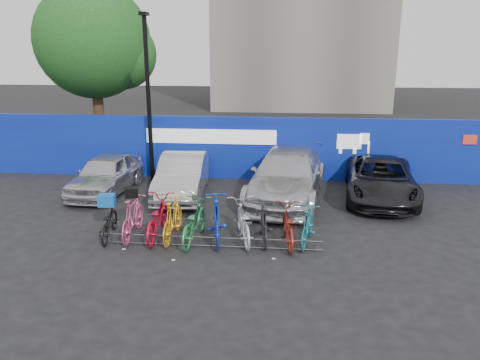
# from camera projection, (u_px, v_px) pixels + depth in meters

# --- Properties ---
(ground) EXTENTS (100.00, 100.00, 0.00)m
(ground) POSITION_uv_depth(u_px,v_px,m) (215.00, 238.00, 12.50)
(ground) COLOR black
(ground) RESTS_ON ground
(hoarding) EXTENTS (22.00, 0.18, 2.40)m
(hoarding) POSITION_uv_depth(u_px,v_px,m) (237.00, 148.00, 17.92)
(hoarding) COLOR #0B2B98
(hoarding) RESTS_ON ground
(tree) EXTENTS (5.40, 5.20, 7.80)m
(tree) POSITION_uv_depth(u_px,v_px,m) (98.00, 44.00, 21.35)
(tree) COLOR #382314
(tree) RESTS_ON ground
(lamppost) EXTENTS (0.25, 0.50, 6.11)m
(lamppost) POSITION_uv_depth(u_px,v_px,m) (148.00, 94.00, 17.06)
(lamppost) COLOR black
(lamppost) RESTS_ON ground
(bike_rack) EXTENTS (5.60, 0.03, 0.30)m
(bike_rack) POSITION_uv_depth(u_px,v_px,m) (211.00, 242.00, 11.88)
(bike_rack) COLOR #595B60
(bike_rack) RESTS_ON ground
(car_0) EXTENTS (1.87, 4.07, 1.35)m
(car_0) POSITION_uv_depth(u_px,v_px,m) (106.00, 174.00, 16.26)
(car_0) COLOR #B7B6BC
(car_0) RESTS_ON ground
(car_1) EXTENTS (1.78, 4.35, 1.40)m
(car_1) POSITION_uv_depth(u_px,v_px,m) (183.00, 176.00, 15.95)
(car_1) COLOR #9F9FA3
(car_1) RESTS_ON ground
(car_2) EXTENTS (3.03, 5.81, 1.61)m
(car_2) POSITION_uv_depth(u_px,v_px,m) (287.00, 175.00, 15.59)
(car_2) COLOR #B4B4B9
(car_2) RESTS_ON ground
(car_3) EXTENTS (2.78, 5.06, 1.34)m
(car_3) POSITION_uv_depth(u_px,v_px,m) (381.00, 179.00, 15.64)
(car_3) COLOR black
(car_3) RESTS_ON ground
(bike_0) EXTENTS (0.83, 1.78, 0.90)m
(bike_0) POSITION_uv_depth(u_px,v_px,m) (109.00, 222.00, 12.45)
(bike_0) COLOR black
(bike_0) RESTS_ON ground
(bike_1) EXTENTS (0.57, 1.90, 1.13)m
(bike_1) POSITION_uv_depth(u_px,v_px,m) (133.00, 217.00, 12.46)
(bike_1) COLOR #D44C83
(bike_1) RESTS_ON ground
(bike_2) EXTENTS (0.76, 2.11, 1.10)m
(bike_2) POSITION_uv_depth(u_px,v_px,m) (157.00, 218.00, 12.46)
(bike_2) COLOR #B20A27
(bike_2) RESTS_ON ground
(bike_3) EXTENTS (0.58, 1.88, 1.12)m
(bike_3) POSITION_uv_depth(u_px,v_px,m) (173.00, 219.00, 12.33)
(bike_3) COLOR orange
(bike_3) RESTS_ON ground
(bike_4) EXTENTS (0.90, 2.09, 1.07)m
(bike_4) POSITION_uv_depth(u_px,v_px,m) (194.00, 222.00, 12.21)
(bike_4) COLOR #268043
(bike_4) RESTS_ON ground
(bike_5) EXTENTS (0.91, 2.12, 1.23)m
(bike_5) POSITION_uv_depth(u_px,v_px,m) (216.00, 219.00, 12.21)
(bike_5) COLOR #112DB2
(bike_5) RESTS_ON ground
(bike_6) EXTENTS (1.14, 2.11, 1.05)m
(bike_6) POSITION_uv_depth(u_px,v_px,m) (243.00, 222.00, 12.23)
(bike_6) COLOR #B3B6BB
(bike_6) RESTS_ON ground
(bike_7) EXTENTS (0.69, 1.74, 1.02)m
(bike_7) POSITION_uv_depth(u_px,v_px,m) (264.00, 223.00, 12.17)
(bike_7) COLOR black
(bike_7) RESTS_ON ground
(bike_8) EXTENTS (0.86, 1.99, 1.02)m
(bike_8) POSITION_uv_depth(u_px,v_px,m) (288.00, 225.00, 12.03)
(bike_8) COLOR maroon
(bike_8) RESTS_ON ground
(bike_9) EXTENTS (0.82, 1.73, 1.00)m
(bike_9) POSITION_uv_depth(u_px,v_px,m) (308.00, 226.00, 12.04)
(bike_9) COLOR #1C6C78
(bike_9) RESTS_ON ground
(cargo_crate) EXTENTS (0.47, 0.39, 0.30)m
(cargo_crate) POSITION_uv_depth(u_px,v_px,m) (107.00, 200.00, 12.28)
(cargo_crate) COLOR #1052B2
(cargo_crate) RESTS_ON bike_0
(cargo_topcase) EXTENTS (0.43, 0.41, 0.26)m
(cargo_topcase) POSITION_uv_depth(u_px,v_px,m) (131.00, 192.00, 12.26)
(cargo_topcase) COLOR black
(cargo_topcase) RESTS_ON bike_1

